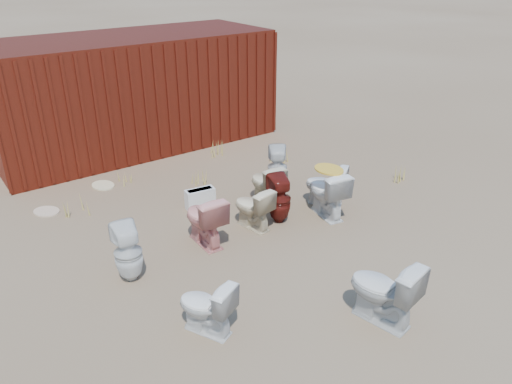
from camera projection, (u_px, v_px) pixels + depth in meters
ground at (279, 238)px, 7.69m from camera, size 100.00×100.00×0.00m
shipping_container at (133, 92)px, 10.96m from camera, size 6.00×2.40×2.40m
toilet_front_a at (206, 307)px, 5.65m from camera, size 0.64×0.78×0.69m
toilet_front_pink at (204, 219)px, 7.38m from camera, size 0.48×0.81×0.81m
toilet_front_c at (383, 291)px, 5.79m from camera, size 0.63×0.91×0.85m
toilet_front_maroon at (279, 199)px, 7.99m from camera, size 0.45×0.45×0.81m
toilet_front_e at (326, 185)px, 8.57m from camera, size 0.72×0.80×0.71m
toilet_back_a at (128, 253)px, 6.55m from camera, size 0.42×0.42×0.83m
toilet_back_beige_left at (253, 208)px, 7.83m from camera, size 0.49×0.74×0.70m
toilet_back_beige_right at (266, 184)px, 8.58m from camera, size 0.49×0.77×0.75m
toilet_back_yellowlid at (327, 193)px, 8.18m from camera, size 0.61×0.88×0.82m
toilet_back_e at (277, 167)px, 9.16m from camera, size 0.51×0.51×0.80m
yellow_lid at (329, 169)px, 7.99m from camera, size 0.42×0.52×0.02m
loose_tank at (200, 199)px, 8.51m from camera, size 0.52×0.27×0.35m
loose_lid_near at (103, 185)px, 9.38m from camera, size 0.47×0.56×0.02m
loose_lid_far at (47, 211)px, 8.44m from camera, size 0.55×0.59×0.02m
weed_clump_a at (74, 205)px, 8.31m from camera, size 0.36×0.36×0.34m
weed_clump_b at (199, 177)px, 9.43m from camera, size 0.32×0.32×0.28m
weed_clump_c at (278, 154)px, 10.43m from camera, size 0.36×0.36×0.31m
weed_clump_d at (127, 177)px, 9.49m from camera, size 0.30×0.30×0.22m
weed_clump_e at (216, 148)px, 10.71m from camera, size 0.34×0.34×0.34m
weed_clump_f at (397, 173)px, 9.59m from camera, size 0.28×0.28×0.26m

